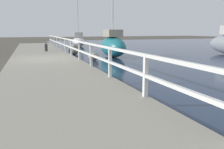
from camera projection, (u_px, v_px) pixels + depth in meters
The scene contains 10 objects.
ground_plane at pixel (45, 63), 12.82m from camera, with size 120.00×120.00×0.00m, color #4C473D.
dock_walkway at pixel (44, 61), 12.80m from camera, with size 3.83×36.00×0.25m.
railing at pixel (75, 46), 13.27m from camera, with size 0.10×32.50×1.06m.
boulder_far_strip at pixel (70, 49), 20.59m from camera, with size 0.43×0.39×0.32m.
boulder_water_edge at pixel (74, 52), 17.28m from camera, with size 0.60×0.54×0.45m.
boulder_near_dock at pixel (75, 47), 22.27m from camera, with size 0.72×0.64×0.54m.
boulder_upstream at pixel (94, 56), 13.88m from camera, with size 0.67×0.60×0.50m.
mooring_bollard at pixel (46, 47), 17.53m from camera, with size 0.24×0.24×0.64m.
sailboat_white at pixel (78, 41), 26.83m from camera, with size 2.23×5.11×6.90m.
sailboat_teal at pixel (113, 45), 15.68m from camera, with size 1.54×3.65×5.36m.
Camera 1 is at (-0.78, -13.29, 1.84)m, focal length 35.00 mm.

